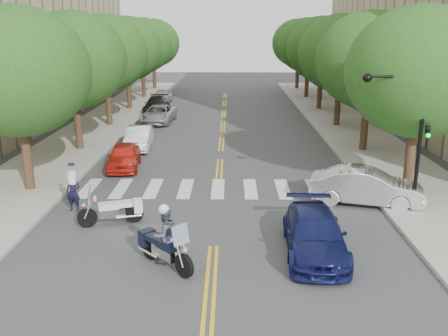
{
  "coord_description": "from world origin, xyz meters",
  "views": [
    {
      "loc": [
        0.57,
        -16.14,
        7.46
      ],
      "look_at": [
        0.3,
        5.56,
        1.3
      ],
      "focal_mm": 40.0,
      "sensor_mm": 36.0,
      "label": 1
    }
  ],
  "objects_px": {
    "officer_standing": "(73,192)",
    "motorcycle_parked": "(116,210)",
    "convertible": "(367,186)",
    "sedan_blue": "(315,234)",
    "motorcycle_police": "(164,239)"
  },
  "relations": [
    {
      "from": "officer_standing",
      "to": "sedan_blue",
      "type": "distance_m",
      "value": 10.22
    },
    {
      "from": "officer_standing",
      "to": "convertible",
      "type": "distance_m",
      "value": 12.5
    },
    {
      "from": "officer_standing",
      "to": "convertible",
      "type": "height_order",
      "value": "officer_standing"
    },
    {
      "from": "motorcycle_parked",
      "to": "sedan_blue",
      "type": "bearing_deg",
      "value": -127.22
    },
    {
      "from": "motorcycle_parked",
      "to": "convertible",
      "type": "bearing_deg",
      "value": -94.65
    },
    {
      "from": "convertible",
      "to": "motorcycle_police",
      "type": "bearing_deg",
      "value": 141.99
    },
    {
      "from": "officer_standing",
      "to": "motorcycle_police",
      "type": "bearing_deg",
      "value": -39.85
    },
    {
      "from": "convertible",
      "to": "sedan_blue",
      "type": "bearing_deg",
      "value": 163.82
    },
    {
      "from": "motorcycle_police",
      "to": "officer_standing",
      "type": "xyz_separation_m",
      "value": [
        -4.43,
        4.98,
        -0.12
      ]
    },
    {
      "from": "motorcycle_parked",
      "to": "officer_standing",
      "type": "relative_size",
      "value": 1.49
    },
    {
      "from": "officer_standing",
      "to": "convertible",
      "type": "xyz_separation_m",
      "value": [
        12.46,
        1.02,
        -0.04
      ]
    },
    {
      "from": "sedan_blue",
      "to": "motorcycle_parked",
      "type": "bearing_deg",
      "value": 163.44
    },
    {
      "from": "motorcycle_police",
      "to": "motorcycle_parked",
      "type": "relative_size",
      "value": 0.86
    },
    {
      "from": "officer_standing",
      "to": "motorcycle_parked",
      "type": "bearing_deg",
      "value": -25.68
    },
    {
      "from": "convertible",
      "to": "sedan_blue",
      "type": "height_order",
      "value": "convertible"
    }
  ]
}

